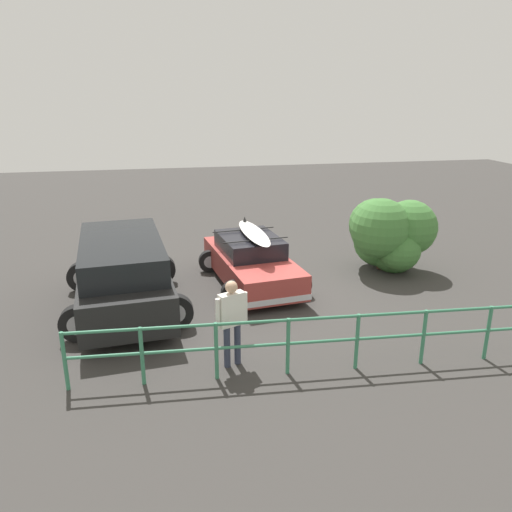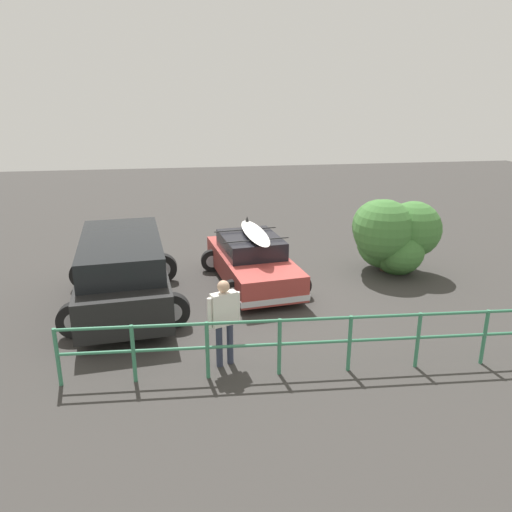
{
  "view_description": "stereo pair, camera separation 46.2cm",
  "coord_description": "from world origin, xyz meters",
  "px_view_note": "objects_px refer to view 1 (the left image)",
  "views": [
    {
      "loc": [
        2.49,
        11.68,
        4.81
      ],
      "look_at": [
        0.21,
        0.19,
        0.95
      ],
      "focal_mm": 35.0,
      "sensor_mm": 36.0,
      "label": 1
    },
    {
      "loc": [
        2.04,
        11.76,
        4.81
      ],
      "look_at": [
        0.21,
        0.19,
        0.95
      ],
      "focal_mm": 35.0,
      "sensor_mm": 36.0,
      "label": 2
    }
  ],
  "objects_px": {
    "suv_car": "(123,272)",
    "person_bystander": "(232,316)",
    "bush_near_left": "(388,234)",
    "sedan_car": "(251,261)"
  },
  "relations": [
    {
      "from": "sedan_car",
      "to": "bush_near_left",
      "type": "xyz_separation_m",
      "value": [
        -3.89,
        -0.17,
        0.46
      ]
    },
    {
      "from": "sedan_car",
      "to": "person_bystander",
      "type": "height_order",
      "value": "person_bystander"
    },
    {
      "from": "suv_car",
      "to": "person_bystander",
      "type": "distance_m",
      "value": 3.67
    },
    {
      "from": "suv_car",
      "to": "bush_near_left",
      "type": "xyz_separation_m",
      "value": [
        -7.07,
        -1.17,
        0.19
      ]
    },
    {
      "from": "suv_car",
      "to": "bush_near_left",
      "type": "distance_m",
      "value": 7.17
    },
    {
      "from": "suv_car",
      "to": "bush_near_left",
      "type": "bearing_deg",
      "value": -170.57
    },
    {
      "from": "person_bystander",
      "to": "sedan_car",
      "type": "bearing_deg",
      "value": -105.46
    },
    {
      "from": "person_bystander",
      "to": "bush_near_left",
      "type": "xyz_separation_m",
      "value": [
        -5.01,
        -4.21,
        0.07
      ]
    },
    {
      "from": "suv_car",
      "to": "person_bystander",
      "type": "bearing_deg",
      "value": 124.13
    },
    {
      "from": "sedan_car",
      "to": "suv_car",
      "type": "height_order",
      "value": "suv_car"
    }
  ]
}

